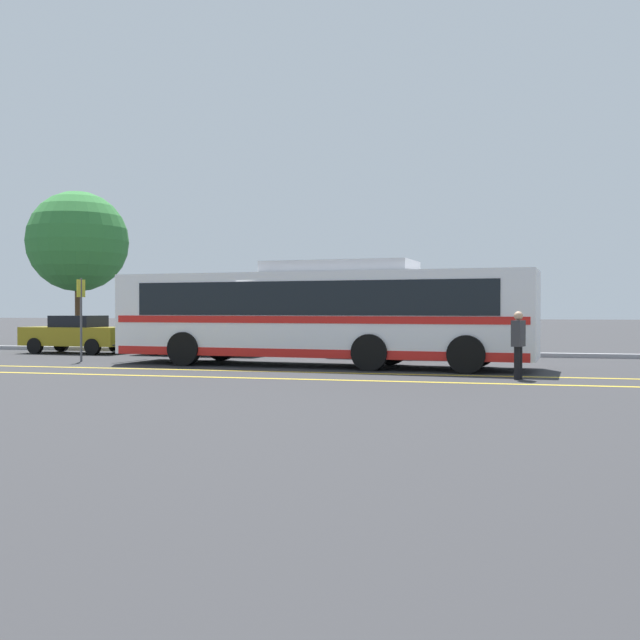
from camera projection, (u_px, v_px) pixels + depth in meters
The scene contains 11 objects.
ground_plane at pixel (289, 365), 22.26m from camera, with size 220.00×220.00×0.00m, color #2D2D30.
lane_strip_0 at pixel (300, 372), 19.79m from camera, with size 0.20×32.31×0.01m, color gold.
lane_strip_1 at pixel (279, 379), 17.89m from camera, with size 0.20×32.31×0.01m, color gold.
curb_strip at pixel (358, 352), 27.55m from camera, with size 40.31×0.36×0.15m, color #99999E.
transit_bus at pixel (321, 313), 21.90m from camera, with size 12.78×3.71×3.05m.
parked_car_0 at pixel (77, 334), 28.32m from camera, with size 4.08×1.93×1.43m.
parked_car_1 at pixel (200, 334), 27.18m from camera, with size 4.90×2.11×1.57m.
parked_car_2 at pixel (388, 336), 25.74m from camera, with size 4.08×2.12×1.53m.
pedestrian_0 at pixel (518, 341), 17.68m from camera, with size 0.35×0.47×1.62m.
bus_stop_sign at pixel (81, 309), 23.79m from camera, with size 0.07×0.40×2.67m.
tree_0 at pixel (78, 242), 35.79m from camera, with size 4.79×4.79×7.32m.
Camera 1 is at (6.20, -21.38, 1.66)m, focal length 42.00 mm.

